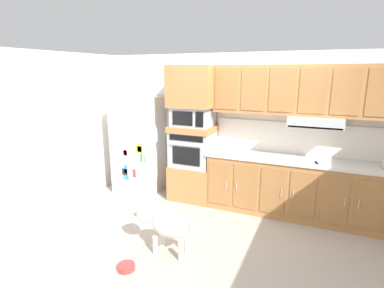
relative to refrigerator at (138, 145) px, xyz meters
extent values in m
plane|color=#9E9389|center=(2.03, -0.68, -0.88)|extent=(9.60, 9.60, 0.00)
cube|color=silver|center=(2.03, 0.43, 0.37)|extent=(6.20, 0.12, 2.50)
cube|color=silver|center=(-0.77, -0.68, 0.37)|extent=(0.12, 7.10, 2.50)
cube|color=white|center=(0.00, 0.00, 0.00)|extent=(0.76, 0.70, 1.76)
cylinder|color=silver|center=(0.33, -0.37, 0.10)|extent=(0.02, 0.02, 1.10)
cube|color=#337FDB|center=(-0.05, -0.35, -0.53)|extent=(0.12, 0.01, 0.09)
cube|color=white|center=(0.24, -0.35, 0.64)|extent=(0.09, 0.01, 0.08)
cube|color=white|center=(-0.05, -0.35, -0.01)|extent=(0.10, 0.01, 0.11)
cube|color=green|center=(0.31, -0.35, -0.13)|extent=(0.09, 0.01, 0.13)
cube|color=gold|center=(0.27, -0.35, 0.05)|extent=(0.11, 0.01, 0.15)
cube|color=#337FDB|center=(-0.05, -0.35, -0.37)|extent=(0.08, 0.01, 0.16)
cube|color=white|center=(-0.05, -0.35, 0.23)|extent=(0.10, 0.01, 0.12)
cube|color=orange|center=(-0.04, -0.35, -0.07)|extent=(0.06, 0.01, 0.10)
cube|color=black|center=(-0.07, -0.35, -0.43)|extent=(0.11, 0.01, 0.12)
cube|color=red|center=(0.13, -0.35, -0.43)|extent=(0.06, 0.01, 0.15)
cube|color=red|center=(-0.05, -0.35, -0.08)|extent=(0.09, 0.01, 0.08)
cube|color=gold|center=(0.24, -0.35, 0.02)|extent=(0.12, 0.01, 0.12)
cube|color=#A8703D|center=(1.07, 0.07, -0.58)|extent=(0.74, 0.62, 0.60)
cube|color=#A8AAAF|center=(1.07, 0.07, 0.02)|extent=(0.70, 0.58, 0.60)
cube|color=black|center=(1.07, -0.23, -0.04)|extent=(0.49, 0.01, 0.30)
cube|color=black|center=(1.07, -0.23, 0.26)|extent=(0.59, 0.01, 0.09)
cylinder|color=#A8AAAF|center=(1.07, -0.25, 0.16)|extent=(0.56, 0.02, 0.02)
cube|color=#A8703D|center=(1.07, 0.07, 0.37)|extent=(0.74, 0.62, 0.10)
cube|color=#A8AAAF|center=(1.07, 0.07, 0.58)|extent=(0.64, 0.53, 0.32)
cube|color=black|center=(1.00, -0.20, 0.58)|extent=(0.35, 0.01, 0.22)
cube|color=black|center=(1.30, -0.20, 0.58)|extent=(0.13, 0.01, 0.24)
cube|color=#A8703D|center=(1.07, 0.07, 1.08)|extent=(0.74, 0.62, 0.68)
cube|color=#A8703D|center=(2.92, 0.07, -0.44)|extent=(2.95, 0.60, 0.88)
cube|color=#9A6738|center=(1.65, -0.24, -0.42)|extent=(0.35, 0.01, 0.70)
cylinder|color=#BCBCC1|center=(1.78, -0.25, -0.42)|extent=(0.01, 0.01, 0.12)
cube|color=#9A6738|center=(2.08, -0.24, -0.42)|extent=(0.35, 0.01, 0.70)
cylinder|color=#BCBCC1|center=(1.95, -0.25, -0.42)|extent=(0.01, 0.01, 0.12)
cube|color=#9A6738|center=(2.50, -0.24, -0.42)|extent=(0.35, 0.01, 0.70)
cylinder|color=#BCBCC1|center=(2.62, -0.25, -0.42)|extent=(0.01, 0.01, 0.12)
cube|color=#9A6738|center=(2.92, -0.24, -0.42)|extent=(0.35, 0.01, 0.70)
cylinder|color=#BCBCC1|center=(2.79, -0.25, -0.42)|extent=(0.01, 0.01, 0.12)
cube|color=#9A6738|center=(3.34, -0.24, -0.42)|extent=(0.35, 0.01, 0.70)
cylinder|color=#BCBCC1|center=(3.47, -0.25, -0.42)|extent=(0.01, 0.01, 0.12)
cube|color=#9A6738|center=(3.76, -0.24, -0.42)|extent=(0.35, 0.01, 0.70)
cylinder|color=#BCBCC1|center=(3.64, -0.25, -0.42)|extent=(0.01, 0.01, 0.12)
cube|color=beige|center=(2.92, 0.07, 0.02)|extent=(2.99, 0.64, 0.04)
cube|color=white|center=(2.92, 0.36, 0.29)|extent=(2.99, 0.02, 0.50)
cube|color=#A8703D|center=(2.92, 0.20, 1.05)|extent=(2.95, 0.34, 0.74)
cube|color=#A8AAAF|center=(2.99, 0.13, 0.61)|extent=(0.76, 0.48, 0.14)
cube|color=black|center=(2.99, -0.09, 0.56)|extent=(0.72, 0.04, 0.02)
cube|color=#9A6738|center=(1.65, 0.02, 1.05)|extent=(0.35, 0.01, 0.63)
cube|color=#9A6738|center=(2.08, 0.02, 1.05)|extent=(0.35, 0.01, 0.63)
cube|color=#9A6738|center=(2.50, 0.02, 1.05)|extent=(0.35, 0.01, 0.63)
cube|color=#9A6738|center=(2.92, 0.02, 1.05)|extent=(0.35, 0.01, 0.63)
cube|color=#9A6738|center=(3.34, 0.02, 1.05)|extent=(0.35, 0.01, 0.63)
cube|color=#9A6738|center=(3.76, 0.02, 1.05)|extent=(0.35, 0.01, 0.63)
cylinder|color=black|center=(3.06, -0.09, 0.05)|extent=(0.06, 0.10, 0.03)
cylinder|color=silver|center=(3.17, -0.06, 0.05)|extent=(0.04, 0.12, 0.01)
ellipsoid|color=beige|center=(1.51, -1.63, -0.50)|extent=(0.50, 0.30, 0.30)
sphere|color=beige|center=(1.16, -1.63, -0.42)|extent=(0.24, 0.24, 0.24)
ellipsoid|color=gray|center=(1.04, -1.63, -0.44)|extent=(0.13, 0.09, 0.08)
cone|color=beige|center=(1.17, -1.71, -0.32)|extent=(0.07, 0.07, 0.07)
cone|color=beige|center=(1.18, -1.55, -0.32)|extent=(0.07, 0.07, 0.07)
cylinder|color=beige|center=(1.84, -1.64, -0.47)|extent=(0.17, 0.04, 0.14)
cylinder|color=beige|center=(1.34, -1.71, -0.76)|extent=(0.07, 0.07, 0.23)
cylinder|color=beige|center=(1.34, -1.55, -0.76)|extent=(0.07, 0.07, 0.23)
cylinder|color=beige|center=(1.69, -1.72, -0.76)|extent=(0.07, 0.07, 0.23)
cylinder|color=beige|center=(1.69, -1.56, -0.76)|extent=(0.07, 0.07, 0.23)
cylinder|color=red|center=(1.19, -2.12, -0.85)|extent=(0.20, 0.20, 0.06)
cylinder|color=brown|center=(1.19, -2.12, -0.84)|extent=(0.15, 0.15, 0.03)
camera|label=1|loc=(3.10, -4.63, 1.32)|focal=28.62mm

